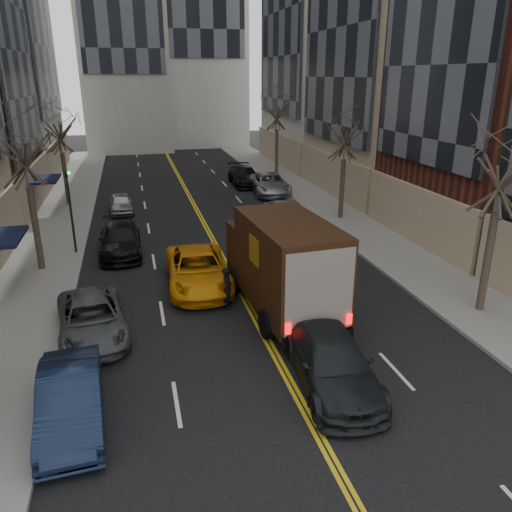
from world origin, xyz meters
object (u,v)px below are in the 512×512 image
(ups_truck, at_px, (283,265))
(observer_sedan, at_px, (332,361))
(taxi, at_px, (198,270))
(pedestrian, at_px, (227,288))

(ups_truck, distance_m, observer_sedan, 5.33)
(observer_sedan, bearing_deg, taxi, 114.40)
(ups_truck, relative_size, observer_sedan, 1.33)
(taxi, height_order, pedestrian, pedestrian)
(ups_truck, bearing_deg, taxi, 127.91)
(observer_sedan, height_order, taxi, taxi)
(ups_truck, xyz_separation_m, taxi, (-2.93, 3.24, -1.16))
(ups_truck, height_order, taxi, ups_truck)
(taxi, bearing_deg, pedestrian, -68.90)
(ups_truck, height_order, observer_sedan, ups_truck)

